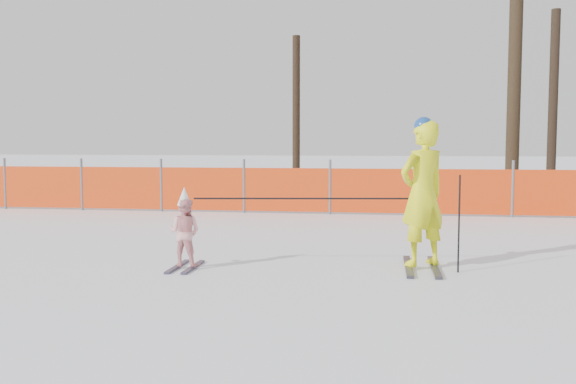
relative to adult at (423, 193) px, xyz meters
name	(u,v)px	position (x,y,z in m)	size (l,w,h in m)	color
ground	(282,273)	(-1.77, -0.58, -1.00)	(120.00, 120.00, 0.00)	white
adult	(423,193)	(0.00, 0.00, 0.00)	(0.83, 1.39, 2.00)	black
child	(185,231)	(-3.10, -0.44, -0.51)	(0.48, 0.87, 1.08)	black
ski_poles	(349,206)	(-0.94, -0.21, -0.16)	(3.44, 0.43, 1.25)	black
safety_fence	(277,189)	(-2.93, 5.98, -0.44)	(17.71, 0.06, 1.25)	#595960
tree_trunks	(472,85)	(1.85, 9.55, 2.18)	(7.43, 3.05, 7.29)	#2E2114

